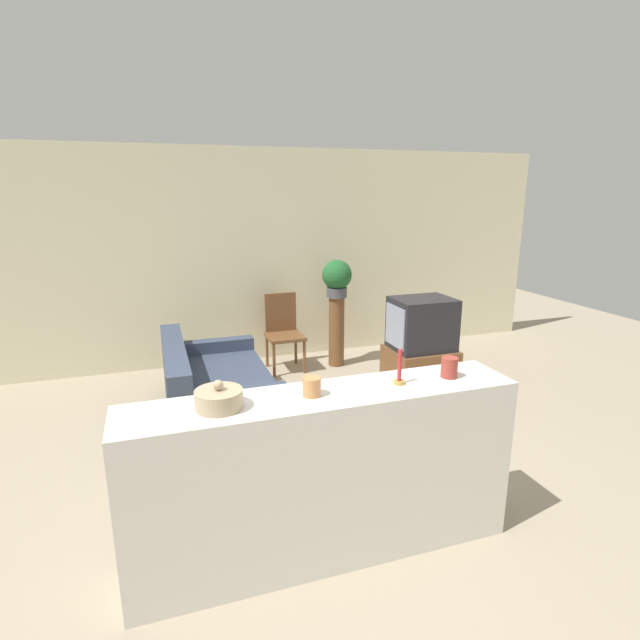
# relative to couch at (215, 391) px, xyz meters

# --- Properties ---
(ground_plane) EXTENTS (14.00, 14.00, 0.00)m
(ground_plane) POSITION_rel_couch_xyz_m (0.40, -1.75, -0.27)
(ground_plane) COLOR tan
(wall_back) EXTENTS (9.00, 0.06, 2.70)m
(wall_back) POSITION_rel_couch_xyz_m (0.40, 1.68, 1.08)
(wall_back) COLOR beige
(wall_back) RESTS_ON ground_plane
(couch) EXTENTS (0.99, 1.67, 0.77)m
(couch) POSITION_rel_couch_xyz_m (0.00, 0.00, 0.00)
(couch) COLOR #384256
(couch) RESTS_ON ground_plane
(tv_stand) EXTENTS (0.70, 0.60, 0.48)m
(tv_stand) POSITION_rel_couch_xyz_m (2.27, 0.01, -0.04)
(tv_stand) COLOR brown
(tv_stand) RESTS_ON ground_plane
(television) EXTENTS (0.66, 0.51, 0.57)m
(television) POSITION_rel_couch_xyz_m (2.27, 0.01, 0.49)
(television) COLOR #232328
(television) RESTS_ON tv_stand
(wooden_chair) EXTENTS (0.44, 0.44, 0.94)m
(wooden_chair) POSITION_rel_couch_xyz_m (1.01, 1.18, 0.24)
(wooden_chair) COLOR brown
(wooden_chair) RESTS_ON ground_plane
(plant_stand) EXTENTS (0.20, 0.20, 0.89)m
(plant_stand) POSITION_rel_couch_xyz_m (1.67, 1.06, 0.17)
(plant_stand) COLOR brown
(plant_stand) RESTS_ON ground_plane
(potted_plant) EXTENTS (0.37, 0.37, 0.47)m
(potted_plant) POSITION_rel_couch_xyz_m (1.67, 1.06, 0.87)
(potted_plant) COLOR #4C4C51
(potted_plant) RESTS_ON plant_stand
(foreground_counter) EXTENTS (2.32, 0.44, 1.05)m
(foreground_counter) POSITION_rel_couch_xyz_m (0.40, -2.13, 0.25)
(foreground_counter) COLOR silver
(foreground_counter) RESTS_ON ground_plane
(decorative_bowl) EXTENTS (0.26, 0.26, 0.16)m
(decorative_bowl) POSITION_rel_couch_xyz_m (-0.20, -2.13, 0.83)
(decorative_bowl) COLOR tan
(decorative_bowl) RESTS_ON foreground_counter
(candle_jar) EXTENTS (0.11, 0.11, 0.11)m
(candle_jar) POSITION_rel_couch_xyz_m (0.32, -2.13, 0.83)
(candle_jar) COLOR #C6844C
(candle_jar) RESTS_ON foreground_counter
(candlestick) EXTENTS (0.07, 0.07, 0.22)m
(candlestick) POSITION_rel_couch_xyz_m (0.87, -2.13, 0.85)
(candlestick) COLOR #B7933D
(candlestick) RESTS_ON foreground_counter
(coffee_tin) EXTENTS (0.10, 0.10, 0.13)m
(coffee_tin) POSITION_rel_couch_xyz_m (1.21, -2.13, 0.84)
(coffee_tin) COLOR #99382D
(coffee_tin) RESTS_ON foreground_counter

